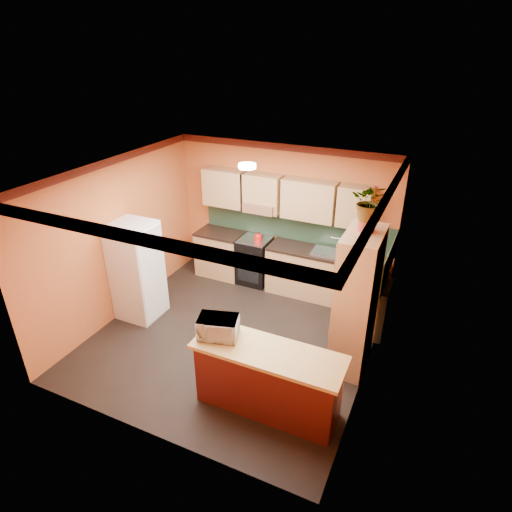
% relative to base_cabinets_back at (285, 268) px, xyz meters
% --- Properties ---
extents(room_shell, '(4.24, 4.24, 2.72)m').
position_rel_base_cabinets_back_xyz_m(room_shell, '(-0.16, -1.52, 1.65)').
color(room_shell, black).
rests_on(room_shell, ground).
extents(base_cabinets_back, '(3.65, 0.60, 0.88)m').
position_rel_base_cabinets_back_xyz_m(base_cabinets_back, '(0.00, 0.00, 0.00)').
color(base_cabinets_back, tan).
rests_on(base_cabinets_back, ground).
extents(countertop_back, '(3.65, 0.62, 0.04)m').
position_rel_base_cabinets_back_xyz_m(countertop_back, '(0.00, -0.00, 0.46)').
color(countertop_back, black).
rests_on(countertop_back, base_cabinets_back).
extents(stove, '(0.58, 0.58, 0.91)m').
position_rel_base_cabinets_back_xyz_m(stove, '(-0.63, -0.00, 0.02)').
color(stove, black).
rests_on(stove, ground).
extents(kettle, '(0.20, 0.20, 0.18)m').
position_rel_base_cabinets_back_xyz_m(kettle, '(-0.53, -0.05, 0.56)').
color(kettle, red).
rests_on(kettle, stove).
extents(sink, '(0.48, 0.40, 0.03)m').
position_rel_base_cabinets_back_xyz_m(sink, '(0.78, 0.00, 0.50)').
color(sink, silver).
rests_on(sink, countertop_back).
extents(base_cabinets_right, '(0.60, 0.80, 0.88)m').
position_rel_base_cabinets_back_xyz_m(base_cabinets_right, '(1.61, -0.69, 0.00)').
color(base_cabinets_right, tan).
rests_on(base_cabinets_right, ground).
extents(countertop_right, '(0.62, 0.80, 0.04)m').
position_rel_base_cabinets_back_xyz_m(countertop_right, '(1.61, -0.69, 0.46)').
color(countertop_right, black).
rests_on(countertop_right, base_cabinets_right).
extents(fridge, '(0.68, 0.66, 1.70)m').
position_rel_base_cabinets_back_xyz_m(fridge, '(-1.94, -1.85, 0.41)').
color(fridge, white).
rests_on(fridge, ground).
extents(pantry, '(0.48, 0.90, 2.10)m').
position_rel_base_cabinets_back_xyz_m(pantry, '(1.66, -1.58, 0.61)').
color(pantry, tan).
rests_on(pantry, ground).
extents(fern_pot, '(0.22, 0.22, 0.16)m').
position_rel_base_cabinets_back_xyz_m(fern_pot, '(1.66, -1.53, 1.74)').
color(fern_pot, '#A03426').
rests_on(fern_pot, pantry).
extents(fern, '(0.47, 0.42, 0.48)m').
position_rel_base_cabinets_back_xyz_m(fern, '(1.66, -1.53, 2.06)').
color(fern, tan).
rests_on(fern, fern_pot).
extents(breakfast_bar, '(1.80, 0.55, 0.88)m').
position_rel_base_cabinets_back_xyz_m(breakfast_bar, '(0.91, -2.92, 0.00)').
color(breakfast_bar, '#521713').
rests_on(breakfast_bar, ground).
extents(bar_top, '(1.90, 0.65, 0.05)m').
position_rel_base_cabinets_back_xyz_m(bar_top, '(0.91, -2.92, 0.47)').
color(bar_top, tan).
rests_on(bar_top, breakfast_bar).
extents(microwave, '(0.57, 0.46, 0.28)m').
position_rel_base_cabinets_back_xyz_m(microwave, '(0.22, -2.92, 0.63)').
color(microwave, white).
rests_on(microwave, bar_top).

